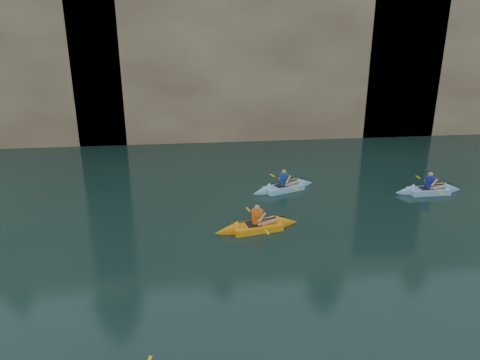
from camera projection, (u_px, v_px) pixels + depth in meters
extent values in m
cube|color=tan|center=(222.00, 40.00, 37.27)|extent=(70.00, 16.00, 12.00)
cube|color=tan|center=(261.00, 52.00, 30.69)|extent=(24.00, 2.40, 11.40)
cube|color=black|center=(172.00, 118.00, 30.87)|extent=(3.50, 1.00, 3.20)
cube|color=black|center=(377.00, 104.00, 32.12)|extent=(5.00, 1.00, 4.50)
cube|color=orange|center=(257.00, 227.00, 18.86)|extent=(2.85, 1.37, 0.30)
cone|color=orange|center=(286.00, 222.00, 19.23)|extent=(1.11, 0.99, 0.82)
cone|color=orange|center=(226.00, 231.00, 18.49)|extent=(1.11, 0.99, 0.82)
cube|color=black|center=(253.00, 224.00, 18.78)|extent=(0.64, 0.61, 0.04)
cube|color=orange|center=(257.00, 217.00, 18.71)|extent=(0.41, 0.31, 0.55)
sphere|color=tan|center=(257.00, 208.00, 18.58)|extent=(0.23, 0.23, 0.23)
cylinder|color=black|center=(257.00, 220.00, 18.76)|extent=(2.37, 0.51, 0.04)
cube|color=yellow|center=(248.00, 209.00, 19.75)|extent=(0.16, 0.43, 0.02)
cube|color=yellow|center=(267.00, 232.00, 17.77)|extent=(0.16, 0.43, 0.02)
cube|color=#87B9E2|center=(428.00, 190.00, 22.62)|extent=(2.62, 0.90, 0.29)
cone|color=#87B9E2|center=(452.00, 189.00, 22.77)|extent=(0.94, 0.83, 0.81)
cone|color=#87B9E2|center=(404.00, 192.00, 22.46)|extent=(0.94, 0.83, 0.81)
cube|color=black|center=(426.00, 188.00, 22.56)|extent=(0.56, 0.52, 0.04)
cube|color=navy|center=(430.00, 182.00, 22.47)|extent=(0.37, 0.25, 0.54)
sphere|color=tan|center=(431.00, 174.00, 22.33)|extent=(0.23, 0.23, 0.23)
cylinder|color=black|center=(429.00, 185.00, 22.52)|extent=(2.38, 0.09, 0.04)
cube|color=yellow|center=(418.00, 177.00, 23.53)|extent=(0.09, 0.42, 0.02)
cube|color=yellow|center=(441.00, 193.00, 21.50)|extent=(0.09, 0.42, 0.02)
cube|color=#8ECEED|center=(283.00, 187.00, 22.98)|extent=(2.80, 1.73, 0.29)
cone|color=#8ECEED|center=(305.00, 183.00, 23.52)|extent=(1.17, 1.08, 0.80)
cone|color=#8ECEED|center=(261.00, 192.00, 22.43)|extent=(1.17, 1.08, 0.80)
cube|color=black|center=(281.00, 186.00, 22.87)|extent=(0.69, 0.66, 0.04)
cube|color=navy|center=(284.00, 179.00, 22.83)|extent=(0.42, 0.35, 0.53)
sphere|color=tan|center=(284.00, 172.00, 22.70)|extent=(0.22, 0.22, 0.22)
cylinder|color=black|center=(284.00, 182.00, 22.88)|extent=(2.22, 0.87, 0.04)
cube|color=yellow|center=(272.00, 175.00, 23.78)|extent=(0.22, 0.42, 0.02)
cube|color=yellow|center=(296.00, 189.00, 21.98)|extent=(0.22, 0.42, 0.02)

